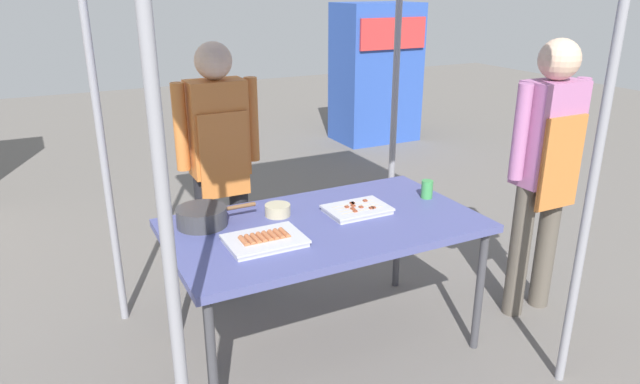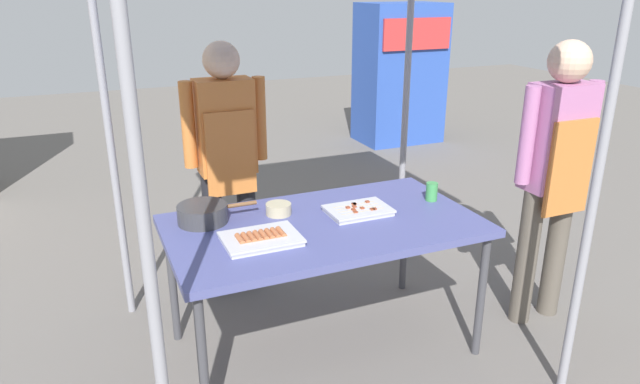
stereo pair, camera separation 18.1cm
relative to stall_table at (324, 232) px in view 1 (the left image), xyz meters
name	(u,v)px [view 1 (the left image)]	position (x,y,z in m)	size (l,w,h in m)	color
ground_plane	(324,345)	(0.00, 0.00, -0.70)	(18.00, 18.00, 0.00)	#66605B
stall_table	(324,232)	(0.00, 0.00, 0.00)	(1.60, 0.90, 0.75)	#4C518C
tray_grilled_sausages	(265,240)	(-0.37, -0.10, 0.07)	(0.37, 0.27, 0.05)	silver
tray_meat_skewers	(357,209)	(0.22, 0.04, 0.07)	(0.34, 0.23, 0.04)	silver
cooking_wok	(202,216)	(-0.57, 0.24, 0.10)	(0.42, 0.26, 0.10)	#38383A
condiment_bowl	(278,210)	(-0.18, 0.20, 0.08)	(0.14, 0.14, 0.06)	#BFB28C
drink_cup_near_edge	(427,189)	(0.69, 0.05, 0.10)	(0.07, 0.07, 0.10)	#3F994C
vendor_woman	(219,152)	(-0.29, 0.84, 0.25)	(0.52, 0.23, 1.60)	black
customer_nearby	(546,159)	(1.30, -0.22, 0.28)	(0.52, 0.23, 1.64)	#595147
neighbor_stall_right	(376,73)	(2.65, 3.74, 0.15)	(0.99, 0.71, 1.69)	#2D51B2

